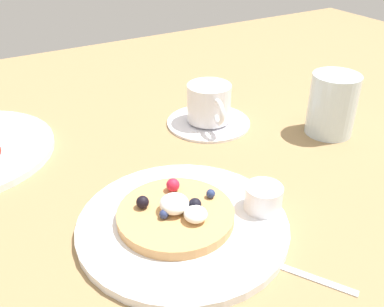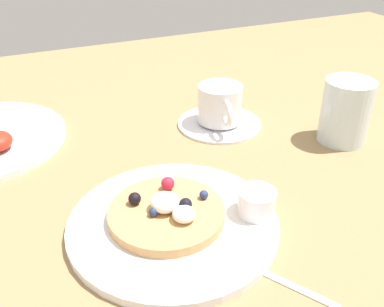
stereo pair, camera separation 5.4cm
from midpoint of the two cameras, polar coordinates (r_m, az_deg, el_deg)
ground_plane at (r=58.94cm, az=4.55°, el=-5.91°), size 188.08×139.30×3.00cm
pancake_plate at (r=51.41cm, az=0.57°, el=-9.28°), size 24.59×24.59×1.08cm
pancake_with_berries at (r=50.80cm, az=-0.21°, el=-7.73°), size 13.65×13.65×3.29cm
syrup_ramekin at (r=52.21cm, az=11.44°, el=-6.32°), size 4.53×4.53×3.07cm
coffee_saucer at (r=74.14cm, az=5.68°, el=4.02°), size 14.09×14.09×0.85cm
coffee_cup at (r=72.42cm, az=5.87°, el=6.52°), size 7.30×10.34×6.18cm
water_glass at (r=72.06cm, az=21.55°, el=5.11°), size 7.52×7.52×9.94cm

